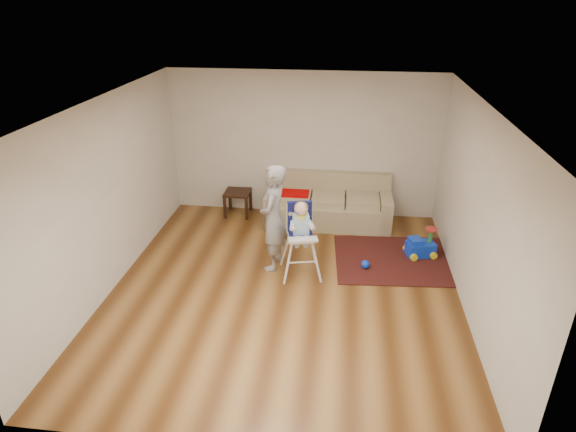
# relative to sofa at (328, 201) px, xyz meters

# --- Properties ---
(ground) EXTENTS (5.50, 5.50, 0.00)m
(ground) POSITION_rel_sofa_xyz_m (-0.51, -2.30, -0.44)
(ground) COLOR #512D11
(ground) RESTS_ON ground
(room_envelope) EXTENTS (5.04, 5.52, 2.72)m
(room_envelope) POSITION_rel_sofa_xyz_m (-0.51, -1.77, 1.43)
(room_envelope) COLOR beige
(room_envelope) RESTS_ON ground
(sofa) EXTENTS (2.29, 0.95, 0.88)m
(sofa) POSITION_rel_sofa_xyz_m (0.00, 0.00, 0.00)
(sofa) COLOR tan
(sofa) RESTS_ON ground
(side_table) EXTENTS (0.47, 0.47, 0.47)m
(side_table) POSITION_rel_sofa_xyz_m (-1.74, 0.16, -0.21)
(side_table) COLOR black
(side_table) RESTS_ON ground
(area_rug) EXTENTS (2.18, 1.70, 0.02)m
(area_rug) POSITION_rel_sofa_xyz_m (1.24, -1.24, -0.43)
(area_rug) COLOR #331214
(area_rug) RESTS_ON ground
(ride_on_toy) EXTENTS (0.51, 0.43, 0.48)m
(ride_on_toy) POSITION_rel_sofa_xyz_m (1.57, -1.06, -0.18)
(ride_on_toy) COLOR blue
(ride_on_toy) RESTS_ON area_rug
(toy_ball) EXTENTS (0.13, 0.13, 0.13)m
(toy_ball) POSITION_rel_sofa_xyz_m (0.67, -1.59, -0.36)
(toy_ball) COLOR blue
(toy_ball) RESTS_ON area_rug
(high_chair) EXTENTS (0.67, 0.67, 1.20)m
(high_chair) POSITION_rel_sofa_xyz_m (-0.33, -1.83, 0.14)
(high_chair) COLOR silver
(high_chair) RESTS_ON ground
(adult) EXTENTS (0.46, 0.65, 1.68)m
(adult) POSITION_rel_sofa_xyz_m (-0.76, -1.67, 0.40)
(adult) COLOR gray
(adult) RESTS_ON ground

